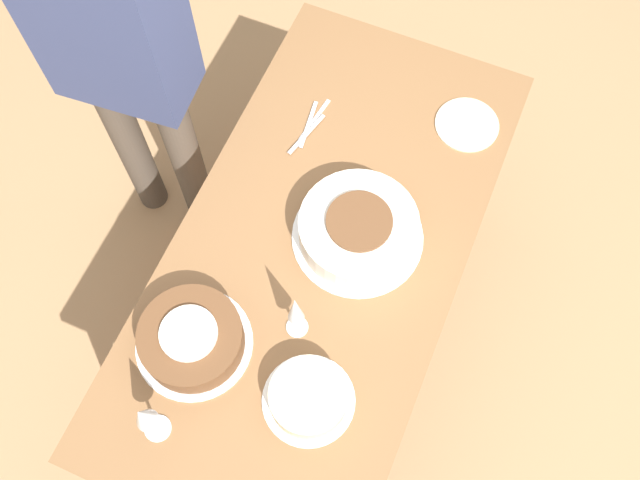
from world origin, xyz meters
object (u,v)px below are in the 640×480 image
Objects in this scene: cake_back_decorated at (308,398)px; person_cutting at (114,39)px; wine_glass_near at (144,417)px; cake_center_white at (358,230)px; cake_front_chocolate at (192,339)px; wine_glass_far at (296,310)px.

cake_back_decorated is 1.12m from person_cutting.
cake_back_decorated is 1.08× the size of wine_glass_near.
cake_front_chocolate is (0.45, -0.28, -0.00)m from cake_center_white.
wine_glass_near is 0.43m from wine_glass_far.
cake_front_chocolate is 0.26m from wine_glass_near.
cake_back_decorated is 0.22m from wine_glass_far.
cake_front_chocolate is at bearing -176.09° from wine_glass_near.
cake_center_white is at bearing 170.82° from wine_glass_far.
cake_front_chocolate is at bearing -54.60° from person_cutting.
wine_glass_near reaches higher than cake_center_white.
cake_center_white is at bearing 158.88° from wine_glass_near.
cake_center_white is 0.32m from wine_glass_far.
wine_glass_far is (-0.38, 0.21, -0.01)m from wine_glass_near.
wine_glass_near reaches higher than cake_back_decorated.
cake_back_decorated is 1.09× the size of wine_glass_far.
person_cutting is at bearing -147.68° from wine_glass_near.
person_cutting is (-0.66, -0.87, 0.21)m from cake_back_decorated.
cake_center_white is 0.74m from wine_glass_near.
wine_glass_near is (0.23, 0.02, 0.11)m from cake_front_chocolate.
cake_center_white reaches higher than cake_back_decorated.
person_cutting is (-0.50, -0.77, 0.10)m from wine_glass_far.
cake_center_white reaches higher than cake_front_chocolate.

